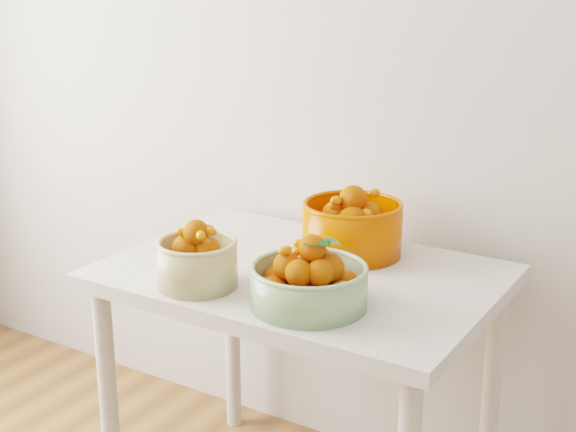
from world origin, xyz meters
name	(u,v)px	position (x,y,z in m)	size (l,w,h in m)	color
table	(301,304)	(-0.15, 1.60, 0.65)	(1.00, 0.70, 0.75)	silver
bowl_cream	(197,261)	(-0.31, 1.37, 0.82)	(0.20, 0.20, 0.17)	tan
bowl_green	(308,282)	(-0.02, 1.41, 0.81)	(0.30, 0.30, 0.18)	#8AAE7B
bowl_orange	(352,227)	(-0.10, 1.78, 0.83)	(0.28, 0.28, 0.20)	#EA3F00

